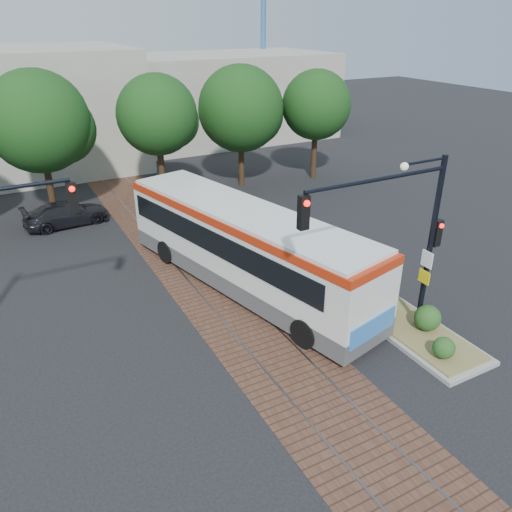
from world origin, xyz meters
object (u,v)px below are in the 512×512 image
object	(u,v)px
city_bus	(244,244)
parked_car	(66,214)
signal_pole_main	(406,226)
traffic_island	(414,324)

from	to	relation	value
city_bus	parked_car	xyz separation A→B (m)	(-5.26, 10.15, -1.23)
city_bus	signal_pole_main	xyz separation A→B (m)	(2.72, -5.65, 2.30)
traffic_island	signal_pole_main	world-z (taller)	signal_pole_main
city_bus	signal_pole_main	distance (m)	6.68
signal_pole_main	parked_car	distance (m)	18.05
signal_pole_main	parked_car	xyz separation A→B (m)	(-7.98, 15.80, -3.54)
traffic_island	parked_car	world-z (taller)	parked_car
city_bus	traffic_island	bearing A→B (deg)	-70.93
signal_pole_main	parked_car	size ratio (longest dim) A/B	1.40
traffic_island	signal_pole_main	xyz separation A→B (m)	(-0.96, 0.09, 3.83)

